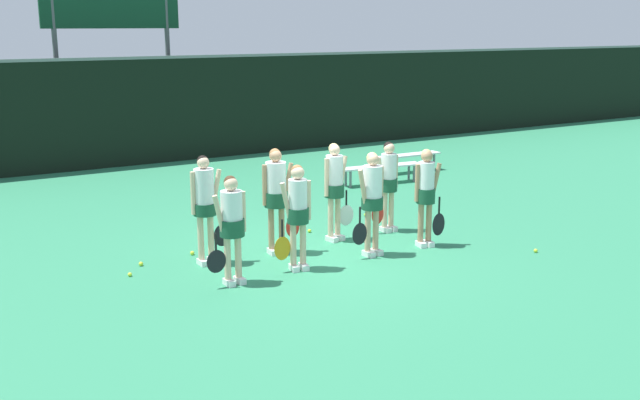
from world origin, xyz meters
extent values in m
plane|color=#2D7F56|center=(0.00, 0.00, 0.00)|extent=(140.00, 140.00, 0.00)
cube|color=black|center=(0.00, 9.65, 1.44)|extent=(60.00, 0.06, 2.87)
cube|color=slate|center=(0.00, 9.65, 2.91)|extent=(60.00, 0.08, 0.08)
cylinder|color=#515156|center=(-1.69, 11.19, 2.64)|extent=(0.14, 0.14, 5.28)
cylinder|color=#515156|center=(1.51, 11.19, 2.64)|extent=(0.14, 0.14, 5.28)
cube|color=silver|center=(4.22, 4.14, 0.43)|extent=(2.17, 0.61, 0.04)
cylinder|color=slate|center=(5.10, 4.16, 0.20)|extent=(0.06, 0.06, 0.41)
cylinder|color=slate|center=(5.07, 3.91, 0.20)|extent=(0.06, 0.06, 0.41)
cylinder|color=slate|center=(3.36, 4.37, 0.20)|extent=(0.06, 0.06, 0.41)
cylinder|color=slate|center=(3.33, 4.12, 0.20)|extent=(0.06, 0.06, 0.41)
cube|color=silver|center=(5.65, 4.95, 0.46)|extent=(1.96, 0.40, 0.04)
cylinder|color=slate|center=(6.45, 5.06, 0.22)|extent=(0.06, 0.06, 0.44)
cylinder|color=slate|center=(6.44, 4.81, 0.22)|extent=(0.06, 0.06, 0.44)
cylinder|color=slate|center=(4.85, 5.09, 0.22)|extent=(0.06, 0.06, 0.44)
cylinder|color=slate|center=(4.84, 4.84, 0.22)|extent=(0.06, 0.06, 0.44)
cylinder|color=beige|center=(-1.81, -0.60, 0.39)|extent=(0.10, 0.10, 0.78)
cylinder|color=beige|center=(-1.99, -0.60, 0.39)|extent=(0.10, 0.10, 0.78)
cube|color=white|center=(-1.81, -0.63, 0.04)|extent=(0.12, 0.24, 0.09)
cube|color=white|center=(-1.98, -0.63, 0.04)|extent=(0.12, 0.24, 0.09)
cylinder|color=#194C33|center=(-1.90, -0.60, 0.87)|extent=(0.37, 0.37, 0.26)
cylinder|color=white|center=(-1.90, -0.60, 1.10)|extent=(0.32, 0.32, 0.64)
sphere|color=beige|center=(-1.90, -0.60, 1.53)|extent=(0.21, 0.21, 0.21)
sphere|color=#4C331E|center=(-1.90, -0.58, 1.55)|extent=(0.19, 0.19, 0.19)
cylinder|color=beige|center=(-2.10, -0.61, 1.09)|extent=(0.20, 0.08, 0.61)
cylinder|color=beige|center=(-1.71, -0.59, 1.09)|extent=(0.08, 0.08, 0.61)
cylinder|color=black|center=(-2.18, -0.63, 0.71)|extent=(0.03, 0.03, 0.25)
ellipsoid|color=black|center=(-2.18, -0.63, 0.40)|extent=(0.31, 0.03, 0.35)
cylinder|color=beige|center=(-0.66, -0.54, 0.40)|extent=(0.10, 0.10, 0.80)
cylinder|color=beige|center=(-0.82, -0.51, 0.40)|extent=(0.10, 0.10, 0.80)
cube|color=white|center=(-0.66, -0.57, 0.04)|extent=(0.15, 0.26, 0.09)
cube|color=white|center=(-0.82, -0.54, 0.04)|extent=(0.15, 0.26, 0.09)
cylinder|color=#194C33|center=(-0.74, -0.52, 0.89)|extent=(0.34, 0.34, 0.24)
cylinder|color=white|center=(-0.74, -0.52, 1.13)|extent=(0.30, 0.30, 0.66)
sphere|color=beige|center=(-0.74, -0.52, 1.56)|extent=(0.21, 0.21, 0.21)
sphere|color=olive|center=(-0.73, -0.50, 1.59)|extent=(0.19, 0.19, 0.19)
cylinder|color=beige|center=(-0.92, -0.49, 1.12)|extent=(0.21, 0.11, 0.63)
cylinder|color=beige|center=(-0.56, -0.55, 1.12)|extent=(0.08, 0.08, 0.62)
cylinder|color=black|center=(-1.00, -0.49, 0.71)|extent=(0.03, 0.03, 0.28)
ellipsoid|color=orange|center=(-1.00, -0.49, 0.38)|extent=(0.29, 0.03, 0.38)
cylinder|color=tan|center=(0.78, -0.50, 0.42)|extent=(0.10, 0.10, 0.83)
cylinder|color=tan|center=(0.60, -0.51, 0.42)|extent=(0.10, 0.10, 0.83)
cube|color=white|center=(0.78, -0.53, 0.04)|extent=(0.13, 0.25, 0.09)
cube|color=white|center=(0.61, -0.54, 0.04)|extent=(0.13, 0.25, 0.09)
cylinder|color=#194C33|center=(0.69, -0.50, 0.90)|extent=(0.37, 0.37, 0.20)
cylinder|color=white|center=(0.69, -0.50, 1.18)|extent=(0.32, 0.32, 0.70)
sphere|color=tan|center=(0.69, -0.50, 1.63)|extent=(0.21, 0.21, 0.21)
sphere|color=#D8B772|center=(0.69, -0.49, 1.66)|extent=(0.19, 0.19, 0.19)
cylinder|color=tan|center=(0.49, -0.53, 1.17)|extent=(0.22, 0.10, 0.66)
cylinder|color=tan|center=(0.88, -0.49, 1.17)|extent=(0.08, 0.08, 0.66)
cylinder|color=black|center=(0.41, -0.55, 0.75)|extent=(0.03, 0.03, 0.27)
ellipsoid|color=black|center=(0.41, -0.55, 0.42)|extent=(0.29, 0.03, 0.38)
cylinder|color=tan|center=(1.87, -0.56, 0.41)|extent=(0.10, 0.10, 0.82)
cylinder|color=tan|center=(1.71, -0.53, 0.41)|extent=(0.10, 0.10, 0.82)
cube|color=white|center=(1.86, -0.59, 0.04)|extent=(0.15, 0.26, 0.09)
cube|color=white|center=(1.71, -0.56, 0.04)|extent=(0.15, 0.26, 0.09)
cylinder|color=#194C33|center=(1.79, -0.54, 0.91)|extent=(0.33, 0.33, 0.26)
cylinder|color=white|center=(1.79, -0.54, 1.16)|extent=(0.29, 0.29, 0.68)
sphere|color=tan|center=(1.79, -0.54, 1.60)|extent=(0.20, 0.20, 0.20)
sphere|color=#D8B772|center=(1.80, -0.52, 1.62)|extent=(0.19, 0.19, 0.19)
cylinder|color=tan|center=(1.97, -0.58, 1.14)|extent=(0.22, 0.11, 0.65)
cylinder|color=tan|center=(1.62, -0.51, 1.14)|extent=(0.08, 0.08, 0.65)
cylinder|color=black|center=(2.05, -0.61, 0.72)|extent=(0.03, 0.03, 0.29)
ellipsoid|color=black|center=(2.05, -0.61, 0.37)|extent=(0.28, 0.03, 0.40)
cylinder|color=beige|center=(-1.78, 0.51, 0.42)|extent=(0.10, 0.10, 0.85)
cylinder|color=beige|center=(-1.95, 0.51, 0.42)|extent=(0.10, 0.10, 0.85)
cube|color=white|center=(-1.78, 0.48, 0.04)|extent=(0.11, 0.24, 0.09)
cube|color=white|center=(-1.95, 0.48, 0.04)|extent=(0.11, 0.24, 0.09)
cylinder|color=#194C33|center=(-1.86, 0.51, 0.92)|extent=(0.37, 0.37, 0.20)
cylinder|color=white|center=(-1.86, 0.51, 1.21)|extent=(0.32, 0.32, 0.72)
sphere|color=beige|center=(-1.86, 0.51, 1.67)|extent=(0.20, 0.20, 0.20)
sphere|color=black|center=(-1.86, 0.53, 1.69)|extent=(0.18, 0.18, 0.18)
cylinder|color=beige|center=(-1.66, 0.51, 1.20)|extent=(0.22, 0.08, 0.69)
cylinder|color=beige|center=(-2.05, 0.50, 1.20)|extent=(0.08, 0.08, 0.69)
cylinder|color=black|center=(-1.58, 0.49, 0.76)|extent=(0.03, 0.03, 0.27)
ellipsoid|color=black|center=(-1.58, 0.49, 0.44)|extent=(0.30, 0.03, 0.37)
cylinder|color=tan|center=(-0.53, 0.41, 0.43)|extent=(0.10, 0.10, 0.85)
cylinder|color=tan|center=(-0.71, 0.43, 0.43)|extent=(0.10, 0.10, 0.85)
cube|color=white|center=(-0.53, 0.38, 0.04)|extent=(0.13, 0.25, 0.09)
cube|color=white|center=(-0.72, 0.40, 0.04)|extent=(0.13, 0.25, 0.09)
cylinder|color=#194C33|center=(-0.62, 0.42, 0.94)|extent=(0.40, 0.40, 0.25)
cylinder|color=white|center=(-0.62, 0.42, 1.21)|extent=(0.34, 0.34, 0.72)
sphere|color=tan|center=(-0.62, 0.42, 1.67)|extent=(0.21, 0.21, 0.21)
sphere|color=olive|center=(-0.62, 0.44, 1.70)|extent=(0.19, 0.19, 0.19)
cylinder|color=tan|center=(-0.41, 0.40, 1.20)|extent=(0.22, 0.10, 0.68)
cylinder|color=tan|center=(-0.82, 0.44, 1.20)|extent=(0.08, 0.08, 0.68)
cylinder|color=black|center=(-0.33, 0.38, 0.77)|extent=(0.03, 0.03, 0.28)
ellipsoid|color=red|center=(-0.33, 0.38, 0.44)|extent=(0.26, 0.03, 0.38)
cylinder|color=beige|center=(0.72, 0.59, 0.42)|extent=(0.10, 0.10, 0.84)
cylinder|color=beige|center=(0.55, 0.56, 0.42)|extent=(0.10, 0.10, 0.84)
cube|color=white|center=(0.72, 0.56, 0.04)|extent=(0.15, 0.26, 0.09)
cube|color=white|center=(0.55, 0.54, 0.04)|extent=(0.15, 0.26, 0.09)
cylinder|color=#194C33|center=(0.63, 0.58, 0.92)|extent=(0.35, 0.35, 0.23)
cylinder|color=white|center=(0.63, 0.58, 1.19)|extent=(0.31, 0.31, 0.71)
sphere|color=beige|center=(0.63, 0.58, 1.64)|extent=(0.20, 0.20, 0.20)
sphere|color=#D8B772|center=(0.63, 0.60, 1.67)|extent=(0.18, 0.18, 0.18)
cylinder|color=beige|center=(0.82, 0.61, 1.18)|extent=(0.22, 0.11, 0.67)
cylinder|color=beige|center=(0.45, 0.55, 1.18)|extent=(0.08, 0.08, 0.67)
cylinder|color=black|center=(0.91, 0.60, 0.75)|extent=(0.03, 0.03, 0.28)
ellipsoid|color=silver|center=(0.91, 0.60, 0.42)|extent=(0.32, 0.03, 0.38)
cylinder|color=beige|center=(1.90, 0.59, 0.40)|extent=(0.10, 0.10, 0.80)
cylinder|color=beige|center=(1.75, 0.58, 0.40)|extent=(0.10, 0.10, 0.80)
cube|color=white|center=(1.90, 0.56, 0.04)|extent=(0.12, 0.25, 0.09)
cube|color=white|center=(1.75, 0.55, 0.04)|extent=(0.12, 0.25, 0.09)
cylinder|color=#194C33|center=(1.82, 0.58, 0.89)|extent=(0.33, 0.33, 0.24)
cylinder|color=white|center=(1.82, 0.58, 1.14)|extent=(0.29, 0.29, 0.67)
sphere|color=beige|center=(1.82, 0.58, 1.57)|extent=(0.20, 0.20, 0.20)
sphere|color=black|center=(1.82, 0.60, 1.60)|extent=(0.19, 0.19, 0.19)
cylinder|color=beige|center=(1.64, 0.57, 1.12)|extent=(0.21, 0.09, 0.64)
cylinder|color=beige|center=(2.00, 0.59, 1.12)|extent=(0.08, 0.08, 0.63)
cylinder|color=black|center=(1.56, 0.55, 0.71)|extent=(0.03, 0.03, 0.29)
ellipsoid|color=red|center=(1.56, 0.55, 0.37)|extent=(0.27, 0.03, 0.40)
sphere|color=#CCE033|center=(3.17, -1.84, 0.03)|extent=(0.07, 0.07, 0.07)
sphere|color=#CCE033|center=(2.09, 1.69, 0.03)|extent=(0.07, 0.07, 0.07)
sphere|color=#CCE033|center=(-3.13, 0.53, 0.03)|extent=(0.06, 0.06, 0.06)
sphere|color=#CCE033|center=(0.51, 1.25, 0.03)|extent=(0.07, 0.07, 0.07)
sphere|color=#CCE033|center=(-2.82, 0.94, 0.04)|extent=(0.07, 0.07, 0.07)
sphere|color=#CCE033|center=(-1.89, 1.06, 0.04)|extent=(0.07, 0.07, 0.07)
camera|label=1|loc=(-6.30, -10.36, 3.79)|focal=42.00mm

